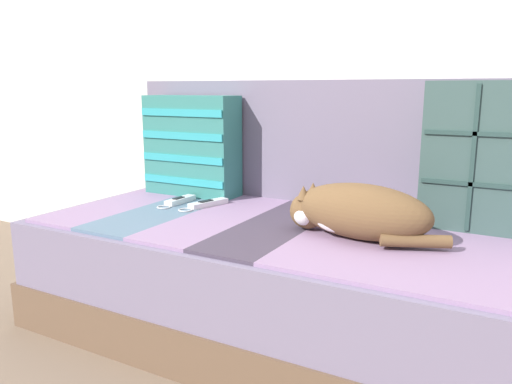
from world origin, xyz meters
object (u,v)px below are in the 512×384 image
object	(u,v)px
throw_pillow_striped	(192,146)
game_remote_near	(179,201)
couch	(345,289)
throw_pillow_quilted	(502,158)
sleeping_cat	(355,212)
game_remote_far	(207,204)

from	to	relation	value
throw_pillow_striped	game_remote_near	world-z (taller)	throw_pillow_striped
couch	game_remote_near	xyz separation A→B (m)	(-0.64, 0.04, 0.19)
throw_pillow_quilted	sleeping_cat	xyz separation A→B (m)	(-0.34, -0.26, -0.14)
game_remote_near	couch	bearing A→B (deg)	-3.39
sleeping_cat	couch	bearing A→B (deg)	121.41
throw_pillow_quilted	throw_pillow_striped	xyz separation A→B (m)	(-1.07, -0.00, -0.02)
game_remote_near	game_remote_far	size ratio (longest dim) A/B	0.90
game_remote_near	game_remote_far	xyz separation A→B (m)	(0.11, 0.01, 0.00)
throw_pillow_striped	throw_pillow_quilted	bearing A→B (deg)	0.03
sleeping_cat	throw_pillow_striped	bearing A→B (deg)	160.50
sleeping_cat	game_remote_near	distance (m)	0.69
throw_pillow_quilted	game_remote_near	world-z (taller)	throw_pillow_quilted
couch	throw_pillow_striped	bearing A→B (deg)	164.30
sleeping_cat	game_remote_near	size ratio (longest dim) A/B	2.48
throw_pillow_striped	game_remote_far	xyz separation A→B (m)	(0.17, -0.15, -0.18)
couch	throw_pillow_quilted	bearing A→B (deg)	27.36
throw_pillow_quilted	game_remote_near	size ratio (longest dim) A/B	2.30
throw_pillow_quilted	couch	bearing A→B (deg)	-152.64
couch	game_remote_far	xyz separation A→B (m)	(-0.53, 0.05, 0.19)
throw_pillow_quilted	game_remote_far	bearing A→B (deg)	-170.61
sleeping_cat	game_remote_near	xyz separation A→B (m)	(-0.68, 0.10, -0.06)
throw_pillow_striped	game_remote_near	xyz separation A→B (m)	(0.05, -0.16, -0.18)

